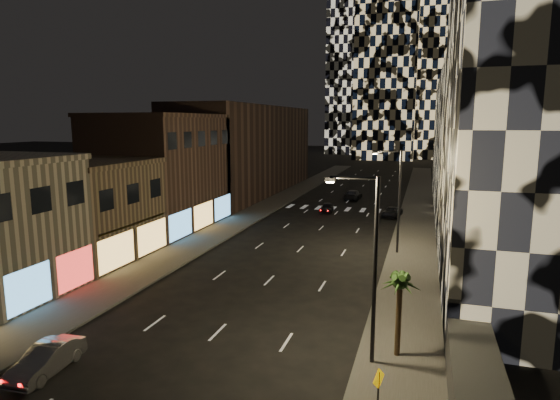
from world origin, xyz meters
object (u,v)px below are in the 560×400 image
Objects in this scene: car_silver_parked at (46,359)px; streetlight_far at (397,194)px; streetlight_near at (370,257)px; car_dark_midlane at (327,208)px; ped_sign at (378,388)px; car_dark_rightlane at (392,212)px; palm_tree at (400,287)px; car_dark_oncoming at (353,195)px.

streetlight_far is at bearing 57.03° from car_silver_parked.
streetlight_near and streetlight_far have the same top height.
streetlight_far is at bearing -64.31° from car_dark_midlane.
streetlight_near is 20.00m from streetlight_far.
ped_sign is at bearing -79.44° from car_dark_midlane.
car_dark_rightlane is (-1.35, 36.50, -4.76)m from streetlight_near.
ped_sign reaches higher than car_silver_parked.
car_dark_rightlane is at bearing 92.13° from streetlight_near.
streetlight_far is at bearing 90.00° from streetlight_near.
car_silver_parked is 42.65m from car_dark_midlane.
palm_tree reaches higher than car_dark_midlane.
car_silver_parked is at bearing -119.26° from streetlight_far.
car_dark_midlane is 0.84× the size of car_dark_rightlane.
streetlight_near is 3.70× the size of ped_sign.
streetlight_near reaches higher than car_dark_midlane.
car_dark_midlane is 1.48× the size of ped_sign.
ped_sign is (0.98, -24.97, -3.57)m from streetlight_far.
palm_tree reaches higher than car_silver_parked.
streetlight_far is 2.22× the size of car_silver_parked.
palm_tree is (15.51, 6.34, 2.99)m from car_silver_parked.
car_silver_parked is 15.18m from ped_sign.
car_silver_parked is 0.96× the size of palm_tree.
car_silver_parked is at bearing 86.05° from car_dark_oncoming.
palm_tree reaches higher than car_dark_oncoming.
car_dark_midlane is (-9.58, 37.13, -4.74)m from streetlight_near.
car_silver_parked is 53.80m from car_dark_oncoming.
streetlight_near is 6.20m from ped_sign.
ped_sign reaches higher than car_dark_midlane.
palm_tree is (2.71, -35.43, 3.06)m from car_dark_rightlane.
palm_tree is (1.36, 1.07, -1.69)m from streetlight_near.
car_dark_oncoming is 48.07m from palm_tree.
streetlight_near reaches higher than palm_tree.
car_silver_parked is at bearing -99.59° from car_dark_rightlane.
car_dark_oncoming is at bearing 105.59° from streetlight_far.
car_dark_midlane is (4.57, 42.40, -0.06)m from car_silver_parked.
car_dark_rightlane is 35.66m from palm_tree.
car_silver_parked reaches higher than car_dark_midlane.
streetlight_near is at bearing 16.71° from car_silver_parked.
car_dark_oncoming is 53.87m from ped_sign.
car_silver_parked is at bearing -156.48° from ped_sign.
car_dark_rightlane is 1.01× the size of palm_tree.
car_dark_midlane is 0.85× the size of palm_tree.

